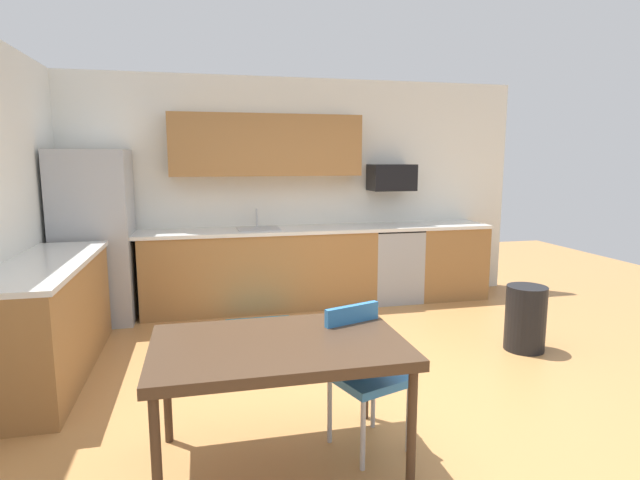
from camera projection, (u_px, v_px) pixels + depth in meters
ground_plane at (349, 388)px, 3.92m from camera, size 12.00×12.00×0.00m
wall_back at (290, 191)px, 6.26m from camera, size 5.80×0.10×2.70m
cabinet_run_back at (261, 271)px, 5.97m from camera, size 2.68×0.60×0.90m
cabinet_run_back_right at (447, 261)px, 6.50m from camera, size 0.87×0.60×0.90m
cabinet_run_left at (48, 321)px, 4.10m from camera, size 0.60×2.00×0.90m
countertop_back at (295, 230)px, 5.99m from camera, size 4.80×0.64×0.04m
countertop_left at (43, 264)px, 4.03m from camera, size 0.64×2.00×0.04m
upper_cabinets_back at (267, 145)px, 5.89m from camera, size 2.20×0.34×0.70m
refrigerator at (95, 237)px, 5.42m from camera, size 0.76×0.70×1.84m
oven_range at (392, 264)px, 6.34m from camera, size 0.60×0.60×0.91m
microwave at (391, 177)px, 6.27m from camera, size 0.54×0.36×0.32m
sink_basin at (259, 234)px, 5.90m from camera, size 0.48×0.40×0.14m
sink_faucet at (257, 219)px, 6.05m from camera, size 0.02×0.02×0.24m
dining_table at (279, 352)px, 2.85m from camera, size 1.40×0.90×0.74m
chair_near_table at (362, 365)px, 3.10m from camera, size 0.51×0.51×0.85m
trash_bin at (525, 318)px, 4.67m from camera, size 0.36×0.36×0.60m
floor_mat at (260, 325)px, 5.39m from camera, size 0.70×0.50×0.01m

